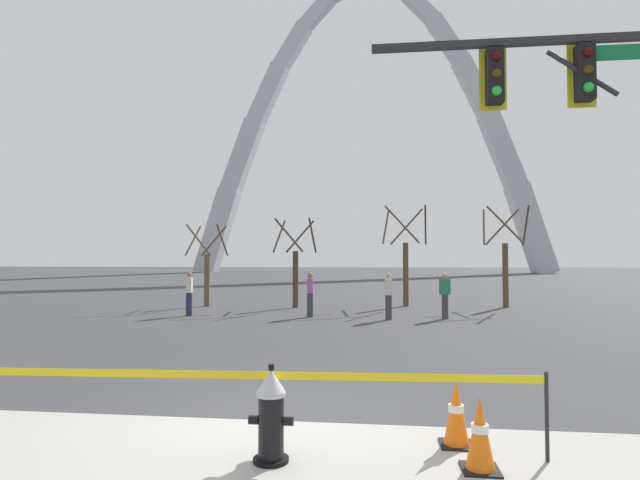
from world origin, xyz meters
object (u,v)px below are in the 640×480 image
at_px(monument_arch, 368,140).
at_px(pedestrian_standing_center, 310,294).
at_px(pedestrian_walking_left, 389,296).
at_px(traffic_cone_by_hydrant, 456,413).
at_px(fire_hydrant, 271,416).
at_px(pedestrian_near_trees, 445,295).
at_px(pedestrian_walking_right, 189,293).
at_px(traffic_signal_gantry, 603,133).
at_px(traffic_cone_mid_sidewalk, 480,434).

relative_size(monument_arch, pedestrian_standing_center, 33.85).
bearing_deg(pedestrian_walking_left, traffic_cone_by_hydrant, -87.46).
bearing_deg(fire_hydrant, pedestrian_walking_left, 83.31).
relative_size(traffic_cone_by_hydrant, pedestrian_near_trees, 0.46).
bearing_deg(pedestrian_walking_right, traffic_cone_by_hydrant, -57.10).
bearing_deg(pedestrian_walking_right, pedestrian_near_trees, 0.53).
distance_m(traffic_cone_by_hydrant, traffic_signal_gantry, 5.30).
xyz_separation_m(monument_arch, pedestrian_walking_left, (1.77, -58.47, -19.24)).
height_order(traffic_cone_by_hydrant, monument_arch, monument_arch).
distance_m(traffic_signal_gantry, pedestrian_walking_right, 14.34).
xyz_separation_m(traffic_cone_mid_sidewalk, monument_arch, (-2.41, 70.63, 19.70)).
distance_m(pedestrian_standing_center, pedestrian_near_trees, 4.70).
relative_size(traffic_signal_gantry, pedestrian_near_trees, 3.77).
bearing_deg(pedestrian_standing_center, pedestrian_near_trees, -0.06).
distance_m(fire_hydrant, traffic_signal_gantry, 6.74).
relative_size(fire_hydrant, traffic_cone_by_hydrant, 1.36).
bearing_deg(monument_arch, pedestrian_walking_right, -95.34).
bearing_deg(fire_hydrant, pedestrian_near_trees, 75.11).
relative_size(fire_hydrant, monument_arch, 0.02).
height_order(traffic_cone_mid_sidewalk, traffic_signal_gantry, traffic_signal_gantry).
distance_m(traffic_cone_by_hydrant, pedestrian_near_trees, 12.09).
bearing_deg(fire_hydrant, traffic_cone_by_hydrant, 18.91).
bearing_deg(pedestrian_walking_right, traffic_cone_mid_sidewalk, -58.02).
bearing_deg(traffic_signal_gantry, traffic_cone_mid_sidewalk, -128.36).
height_order(traffic_cone_mid_sidewalk, monument_arch, monument_arch).
relative_size(traffic_signal_gantry, pedestrian_standing_center, 3.77).
bearing_deg(monument_arch, traffic_signal_gantry, -85.76).
height_order(traffic_cone_mid_sidewalk, pedestrian_walking_left, pedestrian_walking_left).
distance_m(fire_hydrant, pedestrian_walking_left, 12.27).
distance_m(monument_arch, pedestrian_walking_right, 61.42).
distance_m(traffic_cone_mid_sidewalk, traffic_signal_gantry, 5.58).
height_order(monument_arch, pedestrian_standing_center, monument_arch).
xyz_separation_m(fire_hydrant, pedestrian_walking_right, (-5.77, 12.58, 0.35)).
bearing_deg(traffic_cone_by_hydrant, traffic_signal_gantry, 44.06).
xyz_separation_m(traffic_cone_by_hydrant, pedestrian_walking_left, (-0.51, 11.52, 0.46)).
height_order(traffic_signal_gantry, pedestrian_standing_center, traffic_signal_gantry).
bearing_deg(fire_hydrant, traffic_cone_mid_sidewalk, 0.68).
bearing_deg(pedestrian_standing_center, monument_arch, 89.02).
bearing_deg(traffic_signal_gantry, fire_hydrant, -144.73).
xyz_separation_m(traffic_cone_mid_sidewalk, pedestrian_standing_center, (-3.40, 12.65, 0.46)).
relative_size(fire_hydrant, pedestrian_walking_left, 0.62).
height_order(traffic_cone_by_hydrant, traffic_signal_gantry, traffic_signal_gantry).
height_order(fire_hydrant, traffic_cone_mid_sidewalk, fire_hydrant).
bearing_deg(traffic_signal_gantry, monument_arch, 94.24).
xyz_separation_m(traffic_signal_gantry, pedestrian_near_trees, (-1.29, 9.37, -3.25)).
relative_size(fire_hydrant, pedestrian_standing_center, 0.62).
relative_size(traffic_cone_by_hydrant, traffic_cone_mid_sidewalk, 1.00).
height_order(traffic_signal_gantry, pedestrian_walking_right, traffic_signal_gantry).
bearing_deg(pedestrian_walking_right, monument_arch, 84.66).
height_order(traffic_cone_by_hydrant, pedestrian_near_trees, pedestrian_near_trees).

